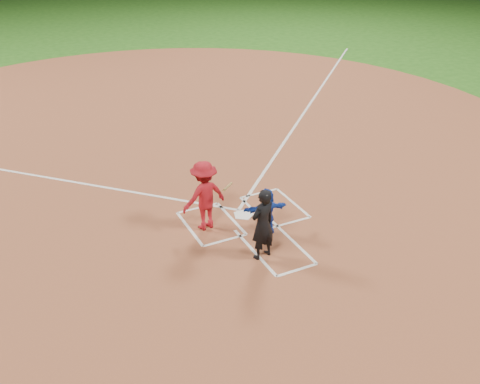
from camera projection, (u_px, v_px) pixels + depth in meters
name	position (u px, v px, depth m)	size (l,w,h in m)	color
ground	(243.00, 215.00, 14.69)	(120.00, 120.00, 0.00)	#235A16
home_plate_dirt	(169.00, 139.00, 19.42)	(28.00, 28.00, 0.01)	brown
home_plate	(243.00, 215.00, 14.68)	(0.60, 0.60, 0.02)	white
catcher	(267.00, 211.00, 13.64)	(1.16, 0.37, 1.25)	#163BB6
umpire	(263.00, 224.00, 12.54)	(0.67, 0.44, 1.83)	black
chalk_markings	(176.00, 146.00, 18.85)	(28.35, 17.32, 0.01)	white
batter_at_plate	(204.00, 196.00, 13.70)	(1.55, 0.93, 1.89)	#A3121B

